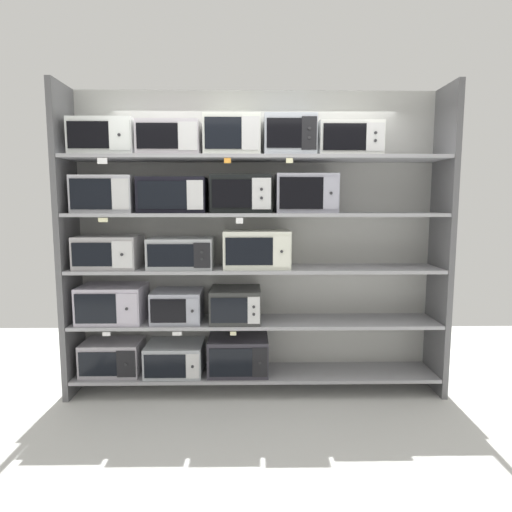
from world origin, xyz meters
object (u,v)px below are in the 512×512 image
microwave_6 (109,252)px  microwave_15 (232,137)px  microwave_3 (113,303)px  microwave_4 (178,306)px  microwave_8 (257,249)px  microwave_7 (182,253)px  microwave_13 (105,138)px  microwave_5 (236,305)px  microwave_10 (173,195)px  microwave_14 (171,140)px  microwave_12 (306,193)px  microwave_11 (241,194)px  microwave_1 (175,358)px  microwave_16 (289,137)px  microwave_0 (113,357)px  microwave_2 (238,355)px  microwave_9 (106,194)px  microwave_17 (349,140)px

microwave_6 → microwave_15: microwave_15 is taller
microwave_3 → microwave_15: 1.79m
microwave_4 → microwave_8: microwave_8 is taller
microwave_7 → microwave_13: microwave_13 is taller
microwave_8 → microwave_5: bearing=-180.0°
microwave_10 → microwave_15: (0.51, 0.00, 0.49)m
microwave_5 → microwave_14: size_ratio=0.85×
microwave_6 → microwave_12: (1.70, -0.00, 0.50)m
microwave_10 → microwave_11: bearing=0.0°
microwave_1 → microwave_7: bearing=0.1°
microwave_1 → microwave_16: size_ratio=1.15×
microwave_4 → microwave_16: bearing=0.0°
microwave_0 → microwave_5: microwave_5 is taller
microwave_4 → microwave_12: bearing=-0.0°
microwave_5 → microwave_8: microwave_8 is taller
microwave_6 → microwave_8: microwave_8 is taller
microwave_6 → microwave_15: (1.08, -0.00, 0.98)m
microwave_8 → microwave_2: bearing=-179.9°
microwave_15 → microwave_7: bearing=180.0°
microwave_15 → microwave_16: size_ratio=1.08×
microwave_8 → microwave_6: bearing=180.0°
microwave_3 → microwave_13: microwave_13 is taller
microwave_12 → microwave_7: bearing=180.0°
microwave_0 → microwave_3: 0.49m
microwave_16 → microwave_6: bearing=180.0°
microwave_9 → microwave_16: (1.56, 0.00, 0.48)m
microwave_11 → microwave_17: (0.91, -0.00, 0.46)m
microwave_8 → microwave_9: (-1.29, -0.00, 0.47)m
microwave_0 → microwave_12: microwave_12 is taller
microwave_6 → microwave_12: size_ratio=1.02×
microwave_7 → microwave_9: (-0.64, -0.00, 0.50)m
microwave_12 → microwave_14: (-1.15, 0.00, 0.45)m
microwave_15 → microwave_17: microwave_15 is taller
microwave_15 → microwave_16: (0.48, 0.00, -0.00)m
microwave_13 → microwave_8: bearing=-0.0°
microwave_17 → microwave_4: bearing=180.0°
microwave_4 → microwave_8: size_ratio=0.75×
microwave_2 → microwave_10: microwave_10 is taller
microwave_17 → microwave_0: bearing=180.0°
microwave_2 → microwave_13: bearing=180.0°
microwave_11 → microwave_10: bearing=-180.0°
microwave_10 → microwave_15: bearing=0.0°
microwave_0 → microwave_15: microwave_15 is taller
microwave_8 → microwave_10: microwave_10 is taller
microwave_9 → microwave_17: 2.12m
microwave_3 → microwave_5: 1.08m
microwave_16 → microwave_9: bearing=-180.0°
microwave_1 → microwave_2: microwave_2 is taller
microwave_12 → microwave_13: bearing=180.0°
microwave_13 → microwave_15: bearing=-0.0°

